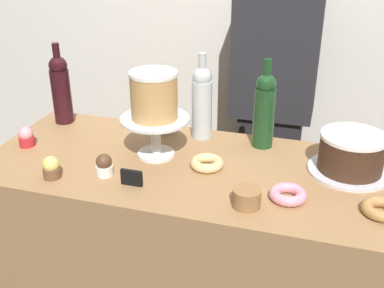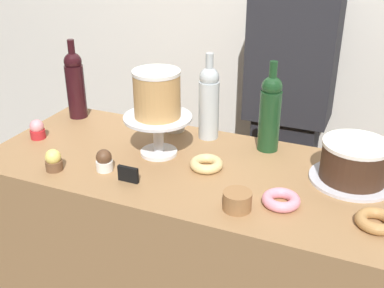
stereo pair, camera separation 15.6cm
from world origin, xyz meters
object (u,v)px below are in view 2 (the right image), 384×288
object	(u,v)px
cake_stand_pedestal	(158,128)
wine_bottle_dark_red	(75,84)
white_layer_cake	(157,94)
chocolate_round_cake	(355,160)
wine_bottle_green	(270,112)
wine_bottle_clear	(209,101)
coffee_cup_ceramic	(175,120)
cupcake_lemon	(54,160)
price_sign_chalkboard	(128,174)
barista_figure	(287,119)
cupcake_chocolate	(104,161)
donut_glazed	(206,164)
cupcake_strawberry	(37,130)
cookie_stack	(237,201)
donut_maple	(376,221)
donut_pink	(281,200)

from	to	relation	value
cake_stand_pedestal	wine_bottle_dark_red	size ratio (longest dim) A/B	0.73
white_layer_cake	wine_bottle_dark_red	distance (m)	0.51
chocolate_round_cake	wine_bottle_green	bearing A→B (deg)	159.03
wine_bottle_clear	coffee_cup_ceramic	distance (m)	0.18
wine_bottle_clear	cupcake_lemon	xyz separation A→B (m)	(-0.38, -0.44, -0.11)
wine_bottle_dark_red	price_sign_chalkboard	world-z (taller)	wine_bottle_dark_red
wine_bottle_dark_red	barista_figure	size ratio (longest dim) A/B	0.20
wine_bottle_clear	chocolate_round_cake	bearing A→B (deg)	-13.57
wine_bottle_dark_red	wine_bottle_green	size ratio (longest dim) A/B	1.00
price_sign_chalkboard	wine_bottle_dark_red	bearing A→B (deg)	139.98
chocolate_round_cake	barista_figure	bearing A→B (deg)	120.34
cupcake_chocolate	price_sign_chalkboard	size ratio (longest dim) A/B	1.06
cupcake_chocolate	cake_stand_pedestal	bearing A→B (deg)	58.14
cupcake_lemon	chocolate_round_cake	bearing A→B (deg)	18.85
chocolate_round_cake	wine_bottle_dark_red	bearing A→B (deg)	174.49
donut_glazed	barista_figure	bearing A→B (deg)	79.45
wine_bottle_green	wine_bottle_dark_red	bearing A→B (deg)	-179.33
white_layer_cake	cupcake_chocolate	size ratio (longest dim) A/B	2.17
cupcake_chocolate	wine_bottle_clear	bearing A→B (deg)	59.74
chocolate_round_cake	wine_bottle_green	distance (m)	0.34
wine_bottle_clear	donut_glazed	distance (m)	0.28
coffee_cup_ceramic	barista_figure	distance (m)	0.56
cupcake_strawberry	donut_glazed	xyz separation A→B (m)	(0.68, 0.03, -0.02)
cupcake_chocolate	donut_glazed	world-z (taller)	cupcake_chocolate
white_layer_cake	donut_glazed	xyz separation A→B (m)	(0.19, -0.04, -0.21)
price_sign_chalkboard	wine_bottle_green	bearing A→B (deg)	49.27
wine_bottle_green	wine_bottle_clear	xyz separation A→B (m)	(-0.23, 0.01, 0.00)
cookie_stack	barista_figure	size ratio (longest dim) A/B	0.05
wine_bottle_green	donut_glazed	xyz separation A→B (m)	(-0.15, -0.22, -0.13)
donut_maple	price_sign_chalkboard	xyz separation A→B (m)	(-0.74, -0.05, 0.01)
cake_stand_pedestal	donut_maple	xyz separation A→B (m)	(0.74, -0.16, -0.08)
cake_stand_pedestal	cupcake_lemon	size ratio (longest dim) A/B	3.20
white_layer_cake	coffee_cup_ceramic	bearing A→B (deg)	99.27
donut_pink	coffee_cup_ceramic	distance (m)	0.63
donut_maple	cupcake_chocolate	bearing A→B (deg)	-178.69
chocolate_round_cake	cupcake_chocolate	bearing A→B (deg)	-161.93
cake_stand_pedestal	wine_bottle_clear	xyz separation A→B (m)	(0.11, 0.20, 0.05)
price_sign_chalkboard	barista_figure	world-z (taller)	barista_figure
coffee_cup_ceramic	wine_bottle_clear	bearing A→B (deg)	-2.81
donut_maple	coffee_cup_ceramic	world-z (taller)	coffee_cup_ceramic
donut_glazed	coffee_cup_ceramic	distance (m)	0.34
wine_bottle_dark_red	barista_figure	xyz separation A→B (m)	(0.79, 0.46, -0.20)
price_sign_chalkboard	wine_bottle_clear	bearing A→B (deg)	75.04
donut_pink	price_sign_chalkboard	bearing A→B (deg)	-173.12
cupcake_strawberry	donut_glazed	bearing A→B (deg)	2.13
cupcake_lemon	price_sign_chalkboard	bearing A→B (deg)	6.25
cookie_stack	donut_maple	bearing A→B (deg)	10.34
donut_pink	cookie_stack	xyz separation A→B (m)	(-0.11, -0.07, 0.01)
white_layer_cake	barista_figure	bearing A→B (deg)	63.25
white_layer_cake	donut_pink	bearing A→B (deg)	-18.16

